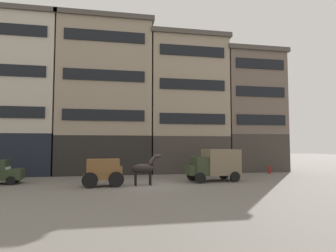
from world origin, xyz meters
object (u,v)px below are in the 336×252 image
object	(u,v)px
draft_horse	(144,168)
delivery_truck_far	(215,164)
fire_hydrant_curbside	(270,170)
pedestrian_officer	(204,165)
cargo_wagon	(104,170)

from	to	relation	value
draft_horse	delivery_truck_far	size ratio (longest dim) A/B	0.52
draft_horse	delivery_truck_far	world-z (taller)	delivery_truck_far
delivery_truck_far	fire_hydrant_curbside	xyz separation A→B (m)	(7.59, 4.46, -1.00)
draft_horse	pedestrian_officer	distance (m)	8.58
cargo_wagon	pedestrian_officer	distance (m)	10.97
draft_horse	fire_hydrant_curbside	size ratio (longest dim) A/B	2.83
delivery_truck_far	pedestrian_officer	size ratio (longest dim) A/B	2.50
pedestrian_officer	cargo_wagon	bearing A→B (deg)	-149.03
draft_horse	delivery_truck_far	bearing A→B (deg)	12.17
draft_horse	cargo_wagon	bearing A→B (deg)	-179.94
cargo_wagon	delivery_truck_far	distance (m)	9.01
cargo_wagon	fire_hydrant_curbside	xyz separation A→B (m)	(16.50, 5.75, -0.72)
cargo_wagon	draft_horse	world-z (taller)	draft_horse
draft_horse	pedestrian_officer	world-z (taller)	draft_horse
cargo_wagon	fire_hydrant_curbside	size ratio (longest dim) A/B	3.61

